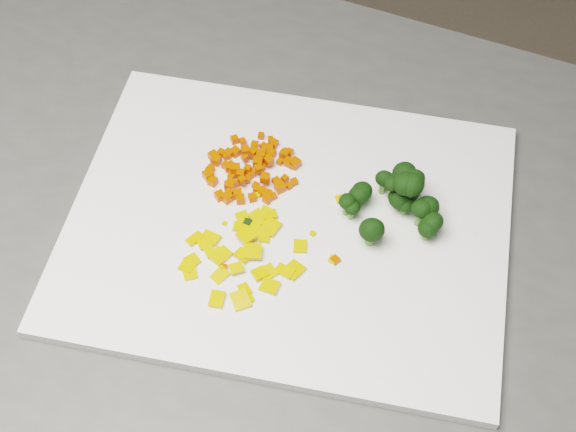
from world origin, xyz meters
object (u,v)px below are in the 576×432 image
(counter_block, at_px, (297,397))
(pepper_pile, at_px, (243,252))
(broccoli_pile, at_px, (397,195))
(cutting_board, at_px, (288,225))
(carrot_pile, at_px, (252,164))

(counter_block, bearing_deg, pepper_pile, -130.81)
(counter_block, distance_m, pepper_pile, 0.48)
(counter_block, relative_size, broccoli_pile, 8.43)
(cutting_board, relative_size, pepper_pile, 3.88)
(carrot_pile, distance_m, pepper_pile, 0.11)
(counter_block, relative_size, pepper_pile, 8.73)
(pepper_pile, height_order, broccoli_pile, broccoli_pile)
(pepper_pile, bearing_deg, counter_block, 49.19)
(cutting_board, relative_size, carrot_pile, 4.50)
(cutting_board, relative_size, broccoli_pile, 3.75)
(pepper_pile, bearing_deg, cutting_board, 59.52)
(carrot_pile, bearing_deg, pepper_pile, -77.36)
(counter_block, distance_m, carrot_pile, 0.48)
(pepper_pile, bearing_deg, broccoli_pile, 35.77)
(pepper_pile, bearing_deg, carrot_pile, 102.64)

